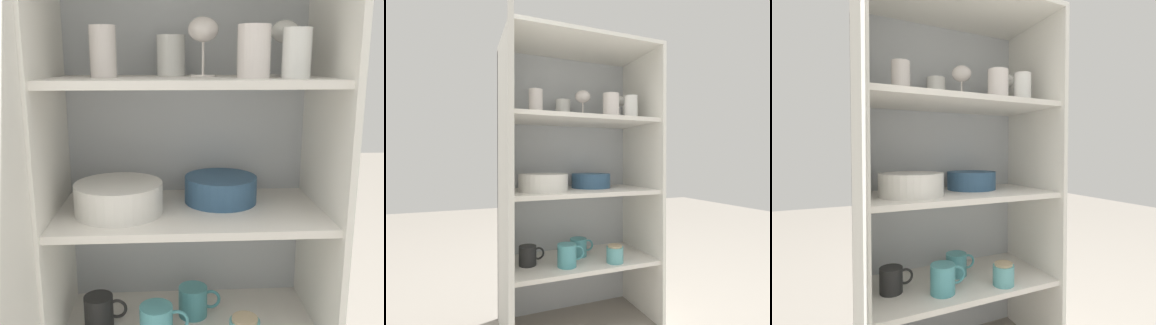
# 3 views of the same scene
# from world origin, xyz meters

# --- Properties ---
(cupboard_back_panel) EXTENTS (0.74, 0.02, 1.37)m
(cupboard_back_panel) POSITION_xyz_m (0.00, 0.37, 0.68)
(cupboard_back_panel) COLOR #B2B7BC
(cupboard_back_panel) RESTS_ON ground_plane
(cupboard_side_left) EXTENTS (0.02, 0.40, 1.37)m
(cupboard_side_left) POSITION_xyz_m (-0.36, 0.18, 0.68)
(cupboard_side_left) COLOR white
(cupboard_side_left) RESTS_ON ground_plane
(cupboard_side_right) EXTENTS (0.02, 0.40, 1.37)m
(cupboard_side_right) POSITION_xyz_m (0.36, 0.18, 0.68)
(cupboard_side_right) COLOR white
(cupboard_side_right) RESTS_ON ground_plane
(cupboard_top_panel) EXTENTS (0.74, 0.40, 0.02)m
(cupboard_top_panel) POSITION_xyz_m (0.00, 0.18, 1.37)
(cupboard_top_panel) COLOR white
(cupboard_top_panel) RESTS_ON cupboard_side_left
(shelf_board_lower) EXTENTS (0.70, 0.36, 0.02)m
(shelf_board_lower) POSITION_xyz_m (0.00, 0.18, 0.32)
(shelf_board_lower) COLOR silver
(shelf_board_middle) EXTENTS (0.70, 0.36, 0.02)m
(shelf_board_middle) POSITION_xyz_m (0.00, 0.18, 0.66)
(shelf_board_middle) COLOR silver
(shelf_board_upper) EXTENTS (0.70, 0.36, 0.02)m
(shelf_board_upper) POSITION_xyz_m (0.00, 0.18, 1.01)
(shelf_board_upper) COLOR silver
(cupboard_door) EXTENTS (0.07, 0.36, 1.37)m
(cupboard_door) POSITION_xyz_m (-0.40, -0.20, 0.68)
(cupboard_door) COLOR silver
(cupboard_door) RESTS_ON ground_plane
(tumbler_glass_0) EXTENTS (0.08, 0.08, 0.11)m
(tumbler_glass_0) POSITION_xyz_m (-0.05, 0.29, 1.07)
(tumbler_glass_0) COLOR white
(tumbler_glass_0) RESTS_ON shelf_board_upper
(tumbler_glass_1) EXTENTS (0.07, 0.07, 0.12)m
(tumbler_glass_1) POSITION_xyz_m (0.25, 0.11, 1.08)
(tumbler_glass_1) COLOR white
(tumbler_glass_1) RESTS_ON shelf_board_upper
(tumbler_glass_2) EXTENTS (0.08, 0.08, 0.13)m
(tumbler_glass_2) POSITION_xyz_m (0.15, 0.13, 1.08)
(tumbler_glass_2) COLOR silver
(tumbler_glass_2) RESTS_ON shelf_board_upper
(tumbler_glass_3) EXTENTS (0.07, 0.07, 0.13)m
(tumbler_glass_3) POSITION_xyz_m (-0.22, 0.19, 1.08)
(tumbler_glass_3) COLOR silver
(tumbler_glass_3) RESTS_ON shelf_board_upper
(wine_glass_0) EXTENTS (0.07, 0.07, 0.15)m
(wine_glass_0) POSITION_xyz_m (0.25, 0.23, 1.12)
(wine_glass_0) COLOR white
(wine_glass_0) RESTS_ON shelf_board_upper
(wine_glass_1) EXTENTS (0.08, 0.08, 0.15)m
(wine_glass_1) POSITION_xyz_m (0.04, 0.22, 1.13)
(wine_glass_1) COLOR silver
(wine_glass_1) RESTS_ON shelf_board_upper
(plate_stack_white) EXTENTS (0.23, 0.23, 0.08)m
(plate_stack_white) POSITION_xyz_m (-0.19, 0.16, 0.71)
(plate_stack_white) COLOR silver
(plate_stack_white) RESTS_ON shelf_board_middle
(mixing_bowl_large) EXTENTS (0.20, 0.20, 0.07)m
(mixing_bowl_large) POSITION_xyz_m (0.09, 0.24, 0.71)
(mixing_bowl_large) COLOR #33567A
(mixing_bowl_large) RESTS_ON shelf_board_middle
(coffee_mug_primary) EXTENTS (0.12, 0.08, 0.09)m
(coffee_mug_primary) POSITION_xyz_m (0.01, 0.22, 0.37)
(coffee_mug_primary) COLOR teal
(coffee_mug_primary) RESTS_ON shelf_board_lower
(coffee_mug_extra_1) EXTENTS (0.13, 0.09, 0.10)m
(coffee_mug_extra_1) POSITION_xyz_m (-0.09, 0.10, 0.38)
(coffee_mug_extra_1) COLOR teal
(coffee_mug_extra_1) RESTS_ON shelf_board_lower
(coffee_mug_extra_2) EXTENTS (0.12, 0.08, 0.09)m
(coffee_mug_extra_2) POSITION_xyz_m (-0.26, 0.18, 0.37)
(coffee_mug_extra_2) COLOR black
(coffee_mug_extra_2) RESTS_ON shelf_board_lower
(storage_jar) EXTENTS (0.08, 0.08, 0.08)m
(storage_jar) POSITION_xyz_m (0.14, 0.06, 0.37)
(storage_jar) COLOR #5BA3A8
(storage_jar) RESTS_ON shelf_board_lower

